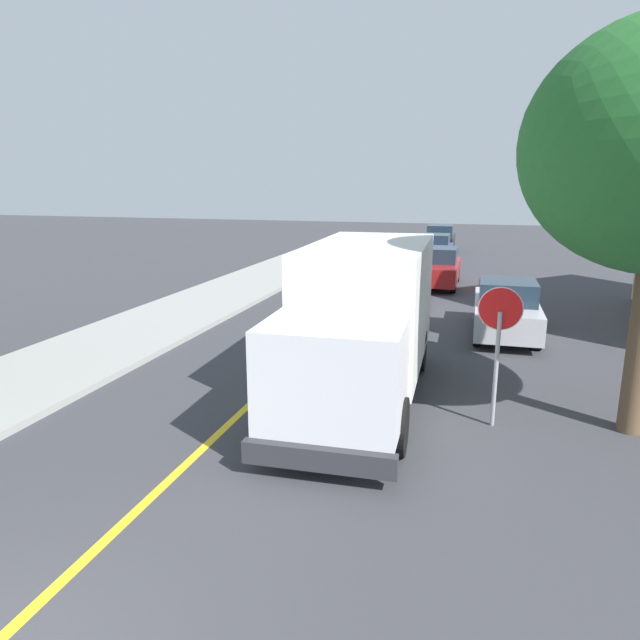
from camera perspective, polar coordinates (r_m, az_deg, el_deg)
centre_line_yellow at (r=14.44m, az=-2.89°, el=-4.52°), size 0.16×56.00×0.01m
box_truck at (r=12.03m, az=4.31°, el=0.46°), size 2.63×7.25×3.20m
parked_car_near at (r=19.51m, az=7.59°, el=2.57°), size 1.89×4.43×1.67m
parked_car_mid at (r=25.64m, az=11.52°, el=5.07°), size 1.80×4.40×1.67m
parked_car_far at (r=31.91m, az=11.16°, el=6.74°), size 1.80×4.40×1.67m
parked_car_furthest at (r=38.50m, az=11.76°, el=7.86°), size 1.85×4.42×1.67m
parked_van_across at (r=17.90m, az=17.93°, el=1.02°), size 1.86×4.42×1.67m
stop_sign at (r=10.97m, az=17.28°, el=-0.96°), size 0.80×0.10×2.65m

